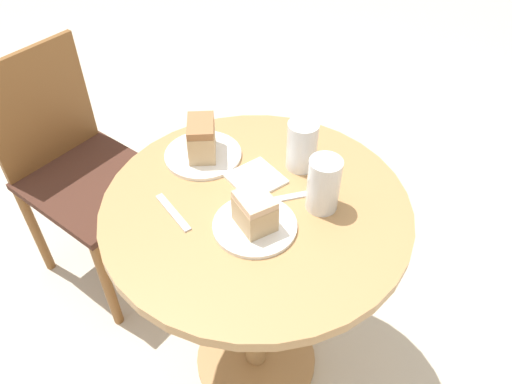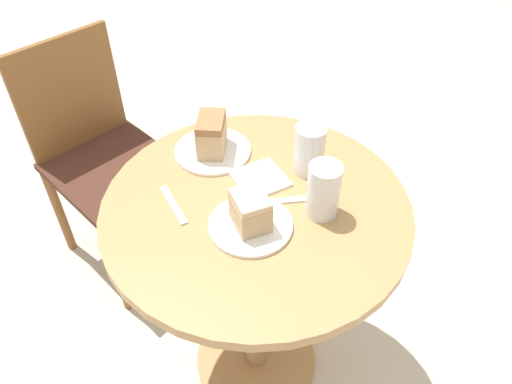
% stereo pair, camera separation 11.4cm
% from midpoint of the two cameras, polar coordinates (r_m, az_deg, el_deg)
% --- Properties ---
extents(ground_plane, '(8.00, 8.00, 0.00)m').
position_cam_midpoint_polar(ground_plane, '(1.87, 1.84, -18.71)').
color(ground_plane, beige).
extents(table, '(0.78, 0.78, 0.78)m').
position_cam_midpoint_polar(table, '(1.38, 2.38, -7.17)').
color(table, tan).
rests_on(table, ground_plane).
extents(chair, '(0.42, 0.48, 0.89)m').
position_cam_midpoint_polar(chair, '(1.93, -15.34, 3.78)').
color(chair, brown).
rests_on(chair, ground_plane).
extents(plate_near, '(0.20, 0.20, 0.01)m').
position_cam_midpoint_polar(plate_near, '(1.18, 2.14, -3.94)').
color(plate_near, white).
rests_on(plate_near, table).
extents(plate_far, '(0.21, 0.21, 0.01)m').
position_cam_midpoint_polar(plate_far, '(1.39, -2.63, 4.63)').
color(plate_far, white).
rests_on(plate_far, table).
extents(cake_slice_near, '(0.10, 0.11, 0.09)m').
position_cam_midpoint_polar(cake_slice_near, '(1.15, 2.21, -2.28)').
color(cake_slice_near, tan).
rests_on(cake_slice_near, plate_near).
extents(cake_slice_far, '(0.13, 0.13, 0.10)m').
position_cam_midpoint_polar(cake_slice_far, '(1.36, -2.71, 6.49)').
color(cake_slice_far, tan).
rests_on(cake_slice_far, plate_far).
extents(glass_lemonade, '(0.08, 0.08, 0.14)m').
position_cam_midpoint_polar(glass_lemonade, '(1.31, 8.64, 4.43)').
color(glass_lemonade, beige).
rests_on(glass_lemonade, table).
extents(glass_water, '(0.08, 0.08, 0.14)m').
position_cam_midpoint_polar(glass_water, '(1.19, 10.42, -0.15)').
color(glass_water, silver).
rests_on(glass_water, table).
extents(napkin_stack, '(0.15, 0.15, 0.01)m').
position_cam_midpoint_polar(napkin_stack, '(1.30, 2.98, 1.40)').
color(napkin_stack, white).
rests_on(napkin_stack, table).
extents(fork, '(0.16, 0.12, 0.00)m').
position_cam_midpoint_polar(fork, '(1.25, 6.35, -1.06)').
color(fork, silver).
rests_on(fork, table).
extents(spoon, '(0.06, 0.15, 0.00)m').
position_cam_midpoint_polar(spoon, '(1.24, -6.85, -1.57)').
color(spoon, silver).
rests_on(spoon, table).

